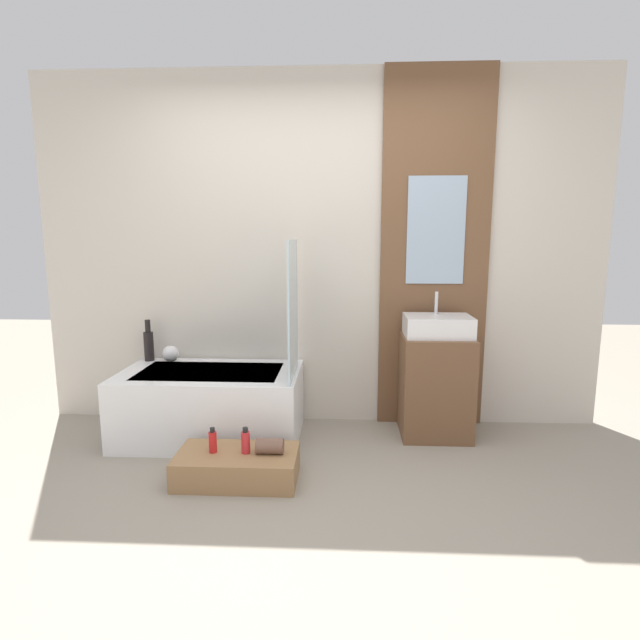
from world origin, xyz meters
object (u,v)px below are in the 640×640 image
(sink, at_px, (438,326))
(bottle_soap_secondary, at_px, (246,442))
(vase_tall_dark, at_px, (149,344))
(bottle_soap_primary, at_px, (213,441))
(bathtub, at_px, (211,404))
(wooden_step_bench, at_px, (237,466))
(vase_round_light, at_px, (171,354))

(sink, distance_m, bottle_soap_secondary, 1.54)
(vase_tall_dark, xyz_separation_m, bottle_soap_primary, (0.72, -0.90, -0.37))
(bathtub, xyz_separation_m, sink, (1.59, 0.13, 0.55))
(wooden_step_bench, relative_size, sink, 1.53)
(sink, xyz_separation_m, bottle_soap_primary, (-1.42, -0.75, -0.56))
(sink, bearing_deg, wooden_step_bench, -149.42)
(sink, xyz_separation_m, vase_tall_dark, (-2.13, 0.15, -0.19))
(sink, distance_m, bottle_soap_primary, 1.70)
(bottle_soap_primary, bearing_deg, bathtub, 105.77)
(bottle_soap_secondary, bearing_deg, vase_tall_dark, 135.20)
(sink, relative_size, vase_round_light, 3.77)
(vase_tall_dark, distance_m, bottle_soap_secondary, 1.34)
(sink, distance_m, vase_round_light, 1.98)
(bottle_soap_primary, relative_size, bottle_soap_secondary, 0.97)
(bottle_soap_secondary, bearing_deg, bottle_soap_primary, 180.00)
(bottle_soap_primary, bearing_deg, wooden_step_bench, 0.00)
(wooden_step_bench, bearing_deg, vase_round_light, 127.88)
(vase_tall_dark, bearing_deg, bottle_soap_primary, -51.59)
(wooden_step_bench, bearing_deg, sink, 30.58)
(bathtub, xyz_separation_m, bottle_soap_secondary, (0.37, -0.63, -0.01))
(wooden_step_bench, xyz_separation_m, vase_round_light, (-0.68, 0.88, 0.46))
(wooden_step_bench, bearing_deg, vase_tall_dark, 133.49)
(bathtub, distance_m, wooden_step_bench, 0.72)
(bathtub, xyz_separation_m, vase_round_light, (-0.37, 0.25, 0.30))
(vase_round_light, relative_size, bottle_soap_primary, 0.81)
(bathtub, bearing_deg, wooden_step_bench, -63.10)
(bathtub, xyz_separation_m, wooden_step_bench, (0.32, -0.63, -0.16))
(vase_round_light, distance_m, bottle_soap_primary, 1.08)
(vase_round_light, xyz_separation_m, bottle_soap_secondary, (0.74, -0.88, -0.31))
(wooden_step_bench, height_order, sink, sink)
(bottle_soap_secondary, bearing_deg, sink, 31.65)
(bathtub, height_order, sink, sink)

